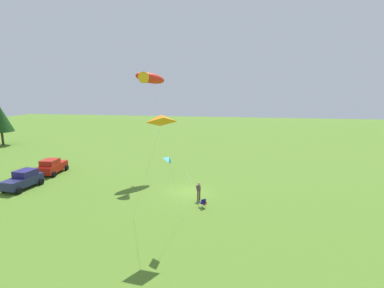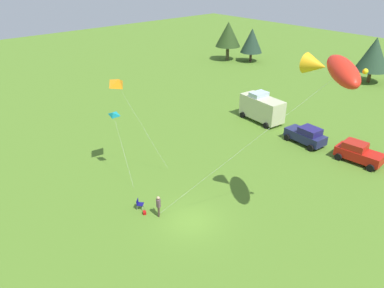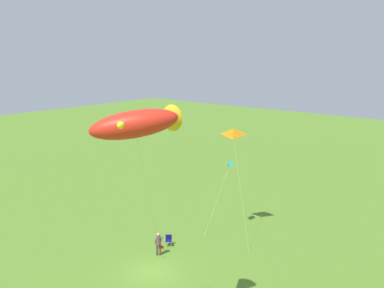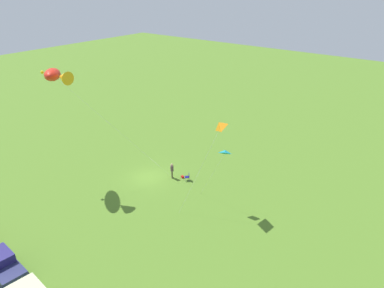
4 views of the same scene
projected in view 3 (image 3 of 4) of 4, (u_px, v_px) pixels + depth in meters
The scene contains 7 objects.
ground_plane at pixel (153, 271), 30.59m from camera, with size 160.00×160.00×0.00m, color #517B25.
person_kite_flyer at pixel (158, 242), 32.80m from camera, with size 0.54×0.54×1.74m.
folding_chair at pixel (169, 239), 34.58m from camera, with size 0.68×0.68×0.82m.
backpack_on_grass at pixel (161, 247), 34.11m from camera, with size 0.32×0.22×0.22m, color #B7100F.
kite_large_fish at pixel (141, 123), 19.94m from camera, with size 10.82×9.10×12.50m.
kite_delta_teal at pixel (229, 163), 36.71m from camera, with size 3.48×0.95×5.99m.
kite_delta_orange at pixel (233, 132), 35.47m from camera, with size 3.00×4.05×8.89m.
Camera 3 is at (19.77, 20.23, 14.78)m, focal length 42.00 mm.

